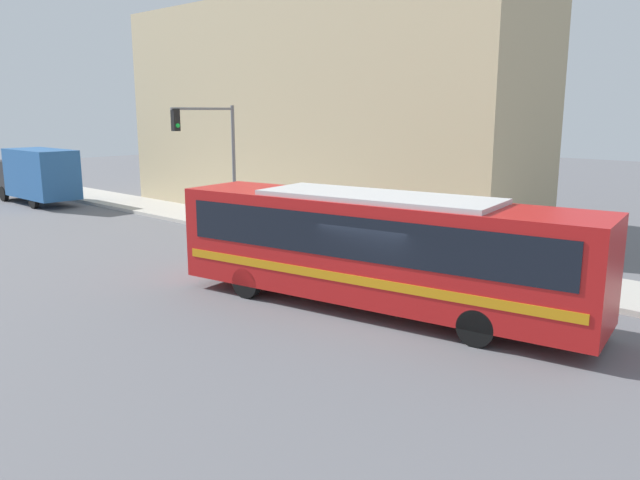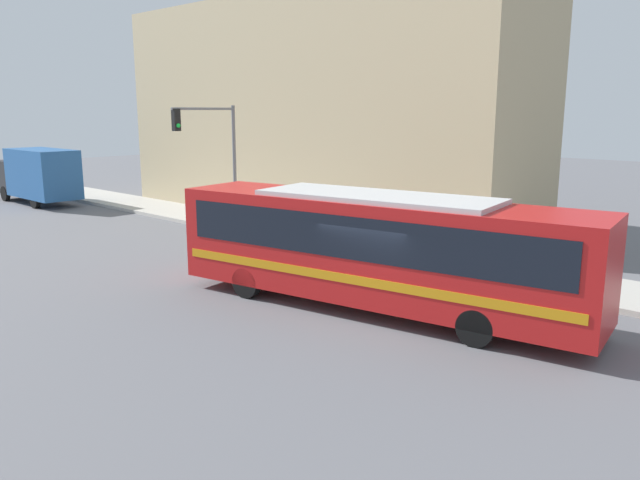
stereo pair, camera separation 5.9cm
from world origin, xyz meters
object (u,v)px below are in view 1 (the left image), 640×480
Objects in this scene: delivery_truck at (36,174)px; traffic_light_pole at (214,145)px; parking_meter at (274,216)px; fire_hydrant at (347,240)px; city_bus at (376,244)px; pedestrian_near_corner at (365,224)px.

traffic_light_pole is at bearing -84.41° from delivery_truck.
delivery_truck is 1.33× the size of traffic_light_pole.
delivery_truck is 17.92m from parking_meter.
fire_hydrant is 7.69m from traffic_light_pole.
fire_hydrant is at bearing 37.71° from city_bus.
delivery_truck is at bearing 75.86° from city_bus.
pedestrian_near_corner reaches higher than fire_hydrant.
traffic_light_pole is 4.10m from parking_meter.
parking_meter is (4.78, 9.20, -0.85)m from city_bus.
delivery_truck is at bearing 95.59° from traffic_light_pole.
traffic_light_pole is 3.14× the size of pedestrian_near_corner.
parking_meter is (2.42, -17.74, -0.74)m from delivery_truck.
delivery_truck reaches higher than parking_meter.
traffic_light_pole is 4.55× the size of parking_meter.
delivery_truck is 22.01m from fire_hydrant.
fire_hydrant is 0.37× the size of pedestrian_near_corner.
fire_hydrant is at bearing 163.97° from pedestrian_near_corner.
traffic_light_pole reaches higher than city_bus.
city_bus is 12.69m from traffic_light_pole.
traffic_light_pole reaches higher than parking_meter.
delivery_truck is 4.16× the size of pedestrian_near_corner.
city_bus is at bearing -94.99° from delivery_truck.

